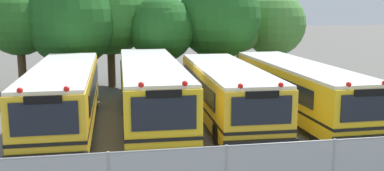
% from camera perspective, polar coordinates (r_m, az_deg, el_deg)
% --- Properties ---
extents(ground_plane, '(160.00, 160.00, 0.00)m').
position_cam_1_polar(ground_plane, '(19.37, -0.46, -4.67)').
color(ground_plane, '#595651').
extents(school_bus_0, '(2.47, 10.68, 2.66)m').
position_cam_1_polar(school_bus_0, '(18.81, -15.95, -1.15)').
color(school_bus_0, yellow).
rests_on(school_bus_0, ground_plane).
extents(school_bus_1, '(2.61, 11.50, 2.76)m').
position_cam_1_polar(school_bus_1, '(18.94, -5.24, -0.57)').
color(school_bus_1, yellow).
rests_on(school_bus_1, ground_plane).
extents(school_bus_2, '(2.72, 10.11, 2.53)m').
position_cam_1_polar(school_bus_2, '(19.22, 4.40, -0.74)').
color(school_bus_2, yellow).
rests_on(school_bus_2, ground_plane).
extents(school_bus_3, '(2.61, 11.03, 2.51)m').
position_cam_1_polar(school_bus_3, '(20.60, 13.34, -0.27)').
color(school_bus_3, yellow).
rests_on(school_bus_3, ground_plane).
extents(tree_0, '(3.89, 3.89, 6.03)m').
position_cam_1_polar(tree_0, '(27.13, -21.11, 7.55)').
color(tree_0, '#4C3823').
rests_on(tree_0, ground_plane).
extents(tree_1, '(5.25, 5.16, 6.64)m').
position_cam_1_polar(tree_1, '(26.51, -14.53, 8.23)').
color(tree_1, '#4C3823').
rests_on(tree_1, ground_plane).
extents(tree_2, '(4.74, 4.74, 6.71)m').
position_cam_1_polar(tree_2, '(27.57, -10.41, 9.02)').
color(tree_2, '#4C3823').
rests_on(tree_2, ground_plane).
extents(tree_3, '(3.88, 3.88, 5.51)m').
position_cam_1_polar(tree_3, '(26.39, -3.92, 7.46)').
color(tree_3, '#4C3823').
rests_on(tree_3, ground_plane).
extents(tree_4, '(5.06, 5.06, 6.71)m').
position_cam_1_polar(tree_4, '(27.54, 3.40, 8.46)').
color(tree_4, '#4C3823').
rests_on(tree_4, ground_plane).
extents(tree_5, '(3.23, 3.23, 5.07)m').
position_cam_1_polar(tree_5, '(30.13, 5.99, 7.49)').
color(tree_5, '#4C3823').
rests_on(tree_5, ground_plane).
extents(tree_6, '(4.29, 4.29, 5.80)m').
position_cam_1_polar(tree_6, '(30.96, 10.55, 7.57)').
color(tree_6, '#4C3823').
rests_on(tree_6, ground_plane).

